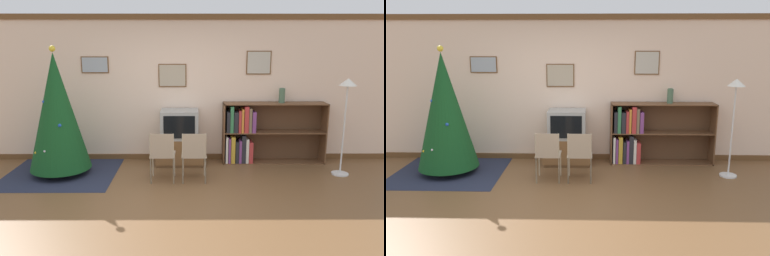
{
  "view_description": "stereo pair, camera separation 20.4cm",
  "coord_description": "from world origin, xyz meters",
  "views": [
    {
      "loc": [
        0.26,
        -4.71,
        2.2
      ],
      "look_at": [
        0.29,
        1.23,
        0.84
      ],
      "focal_mm": 35.0,
      "sensor_mm": 36.0,
      "label": 1
    },
    {
      "loc": [
        0.47,
        -4.71,
        2.2
      ],
      "look_at": [
        0.29,
        1.23,
        0.84
      ],
      "focal_mm": 35.0,
      "sensor_mm": 36.0,
      "label": 2
    }
  ],
  "objects": [
    {
      "name": "tv_console",
      "position": [
        0.07,
        1.93,
        0.25
      ],
      "size": [
        0.86,
        0.54,
        0.49
      ],
      "color": "brown",
      "rests_on": "ground_plane"
    },
    {
      "name": "bookshelf",
      "position": [
        1.45,
        2.03,
        0.55
      ],
      "size": [
        1.88,
        0.36,
        1.12
      ],
      "color": "brown",
      "rests_on": "ground_plane"
    },
    {
      "name": "ground_plane",
      "position": [
        0.0,
        0.0,
        0.0
      ],
      "size": [
        24.0,
        24.0,
        0.0
      ],
      "primitive_type": "plane",
      "color": "brown"
    },
    {
      "name": "folding_chair_right",
      "position": [
        0.33,
        1.0,
        0.47
      ],
      "size": [
        0.4,
        0.4,
        0.82
      ],
      "color": "tan",
      "rests_on": "ground_plane"
    },
    {
      "name": "television",
      "position": [
        0.07,
        1.93,
        0.75
      ],
      "size": [
        0.67,
        0.53,
        0.51
      ],
      "color": "#9E9E99",
      "rests_on": "tv_console"
    },
    {
      "name": "vase",
      "position": [
        1.94,
        2.05,
        1.26
      ],
      "size": [
        0.11,
        0.11,
        0.27
      ],
      "color": "#47664C",
      "rests_on": "bookshelf"
    },
    {
      "name": "folding_chair_left",
      "position": [
        -0.18,
        1.0,
        0.47
      ],
      "size": [
        0.4,
        0.4,
        0.82
      ],
      "color": "tan",
      "rests_on": "ground_plane"
    },
    {
      "name": "christmas_tree",
      "position": [
        -1.94,
        1.4,
        1.07
      ],
      "size": [
        1.01,
        1.01,
        2.15
      ],
      "color": "maroon",
      "rests_on": "area_rug"
    },
    {
      "name": "wall_back",
      "position": [
        0.0,
        2.27,
        1.35
      ],
      "size": [
        8.29,
        0.11,
        2.7
      ],
      "color": "beige",
      "rests_on": "ground_plane"
    },
    {
      "name": "area_rug",
      "position": [
        -1.94,
        1.4,
        0.0
      ],
      "size": [
        1.86,
        1.71,
        0.01
      ],
      "color": "#23283D",
      "rests_on": "ground_plane"
    },
    {
      "name": "standing_lamp",
      "position": [
        2.82,
        1.33,
        1.26
      ],
      "size": [
        0.28,
        0.28,
        1.64
      ],
      "color": "silver",
      "rests_on": "ground_plane"
    }
  ]
}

